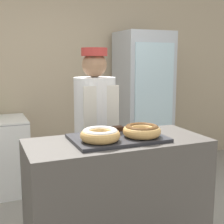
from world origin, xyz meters
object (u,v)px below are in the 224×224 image
Objects in this scene: serving_tray at (117,138)px; donut_chocolate_glaze at (142,130)px; donut_light_glaze at (100,134)px; baker_person at (95,136)px; beverage_fridge at (143,103)px; brownie_back_right at (118,129)px; brownie_back_left at (100,130)px.

serving_tray is 0.18m from donut_chocolate_glaze.
donut_light_glaze is 0.16× the size of baker_person.
beverage_fridge is (0.97, 1.81, -0.10)m from donut_chocolate_glaze.
beverage_fridge is (1.28, 1.81, -0.10)m from donut_light_glaze.
brownie_back_right is 0.04× the size of baker_person.
donut_light_glaze is at bearing 180.00° from donut_chocolate_glaze.
baker_person is at bearing 92.83° from brownie_back_right.
brownie_back_right is 0.04× the size of beverage_fridge.
brownie_back_left is (0.08, 0.23, -0.03)m from donut_light_glaze.
brownie_back_right is (0.07, 0.16, 0.03)m from serving_tray.
donut_light_glaze reaches higher than brownie_back_left.
donut_chocolate_glaze reaches higher than brownie_back_right.
brownie_back_left and brownie_back_right have the same top height.
donut_light_glaze is at bearing -106.71° from baker_person.
brownie_back_right is (0.14, 0.00, 0.00)m from brownie_back_left.
donut_light_glaze is 3.65× the size of brownie_back_left.
serving_tray is at bearing -114.40° from brownie_back_right.
donut_chocolate_glaze is (0.15, -0.07, 0.06)m from serving_tray.
beverage_fridge reaches higher than brownie_back_right.
serving_tray is 8.84× the size of brownie_back_right.
beverage_fridge reaches higher than donut_light_glaze.
serving_tray is 0.39× the size of baker_person.
donut_light_glaze is (-0.15, -0.07, 0.06)m from serving_tray.
beverage_fridge is (1.13, 1.74, -0.05)m from serving_tray.
brownie_back_left reaches higher than serving_tray.
baker_person is (0.05, 0.61, -0.13)m from serving_tray.
donut_light_glaze is 0.24m from brownie_back_left.
baker_person is (0.20, 0.68, -0.19)m from donut_light_glaze.
baker_person is 1.56m from beverage_fridge.
donut_chocolate_glaze is at bearing -24.17° from serving_tray.
donut_light_glaze is at bearing -155.83° from serving_tray.
brownie_back_right is at bearing 45.33° from donut_light_glaze.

